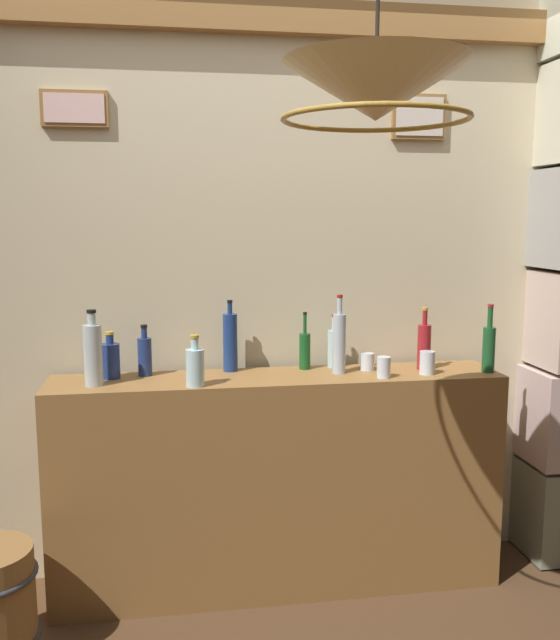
{
  "coord_description": "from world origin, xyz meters",
  "views": [
    {
      "loc": [
        -0.45,
        -1.98,
        1.63
      ],
      "look_at": [
        0.0,
        0.79,
        1.21
      ],
      "focal_mm": 38.4,
      "sensor_mm": 36.0,
      "label": 1
    }
  ],
  "objects_px": {
    "glass_tumbler_shot": "(427,363)",
    "pendant_lamp": "(376,94)",
    "liquor_bottle_gin": "(305,350)",
    "liquor_bottle_tequila": "(424,346)",
    "liquor_bottle_rum": "(110,360)",
    "liquor_bottle_bourbon": "(145,355)",
    "liquor_bottle_mezcal": "(334,347)",
    "liquor_bottle_sherry": "(195,366)",
    "liquor_bottle_brandy": "(230,342)",
    "liquor_bottle_vermouth": "(93,354)",
    "glass_tumbler_highball": "(384,367)",
    "liquor_bottle_rye": "(489,347)",
    "glass_tumbler_rocks": "(367,362)",
    "liquor_bottle_port": "(339,342)"
  },
  "relations": [
    {
      "from": "glass_tumbler_shot",
      "to": "pendant_lamp",
      "type": "height_order",
      "value": "pendant_lamp"
    },
    {
      "from": "liquor_bottle_gin",
      "to": "liquor_bottle_tequila",
      "type": "bearing_deg",
      "value": -9.92
    },
    {
      "from": "liquor_bottle_rum",
      "to": "liquor_bottle_bourbon",
      "type": "xyz_separation_m",
      "value": [
        0.14,
        0.03,
        0.01
      ]
    },
    {
      "from": "liquor_bottle_mezcal",
      "to": "glass_tumbler_shot",
      "type": "height_order",
      "value": "liquor_bottle_mezcal"
    },
    {
      "from": "liquor_bottle_rum",
      "to": "liquor_bottle_sherry",
      "type": "bearing_deg",
      "value": -29.35
    },
    {
      "from": "liquor_bottle_brandy",
      "to": "liquor_bottle_bourbon",
      "type": "relative_size",
      "value": 1.43
    },
    {
      "from": "liquor_bottle_gin",
      "to": "liquor_bottle_mezcal",
      "type": "distance_m",
      "value": 0.14
    },
    {
      "from": "liquor_bottle_gin",
      "to": "glass_tumbler_shot",
      "type": "xyz_separation_m",
      "value": [
        0.5,
        -0.19,
        -0.04
      ]
    },
    {
      "from": "liquor_bottle_vermouth",
      "to": "liquor_bottle_sherry",
      "type": "bearing_deg",
      "value": -11.08
    },
    {
      "from": "glass_tumbler_highball",
      "to": "pendant_lamp",
      "type": "distance_m",
      "value": 1.26
    },
    {
      "from": "liquor_bottle_sherry",
      "to": "glass_tumbler_highball",
      "type": "relative_size",
      "value": 2.32
    },
    {
      "from": "liquor_bottle_bourbon",
      "to": "pendant_lamp",
      "type": "height_order",
      "value": "pendant_lamp"
    },
    {
      "from": "liquor_bottle_rum",
      "to": "liquor_bottle_bourbon",
      "type": "bearing_deg",
      "value": 11.23
    },
    {
      "from": "liquor_bottle_rum",
      "to": "liquor_bottle_vermouth",
      "type": "xyz_separation_m",
      "value": [
        -0.06,
        -0.12,
        0.05
      ]
    },
    {
      "from": "liquor_bottle_rum",
      "to": "liquor_bottle_brandy",
      "type": "bearing_deg",
      "value": 6.31
    },
    {
      "from": "liquor_bottle_rye",
      "to": "liquor_bottle_gin",
      "type": "xyz_separation_m",
      "value": [
        -0.78,
        0.19,
        -0.02
      ]
    },
    {
      "from": "liquor_bottle_brandy",
      "to": "glass_tumbler_shot",
      "type": "xyz_separation_m",
      "value": [
        0.84,
        -0.2,
        -0.08
      ]
    },
    {
      "from": "glass_tumbler_rocks",
      "to": "pendant_lamp",
      "type": "distance_m",
      "value": 1.35
    },
    {
      "from": "glass_tumbler_highball",
      "to": "liquor_bottle_port",
      "type": "bearing_deg",
      "value": 145.59
    },
    {
      "from": "liquor_bottle_tequila",
      "to": "liquor_bottle_brandy",
      "type": "bearing_deg",
      "value": 173.15
    },
    {
      "from": "liquor_bottle_rye",
      "to": "liquor_bottle_sherry",
      "type": "bearing_deg",
      "value": -177.58
    },
    {
      "from": "liquor_bottle_port",
      "to": "liquor_bottle_vermouth",
      "type": "bearing_deg",
      "value": -176.94
    },
    {
      "from": "liquor_bottle_rum",
      "to": "liquor_bottle_tequila",
      "type": "distance_m",
      "value": 1.37
    },
    {
      "from": "pendant_lamp",
      "to": "liquor_bottle_rum",
      "type": "bearing_deg",
      "value": 133.44
    },
    {
      "from": "liquor_bottle_rye",
      "to": "liquor_bottle_mezcal",
      "type": "relative_size",
      "value": 1.24
    },
    {
      "from": "liquor_bottle_tequila",
      "to": "liquor_bottle_rye",
      "type": "relative_size",
      "value": 0.93
    },
    {
      "from": "liquor_bottle_port",
      "to": "liquor_bottle_sherry",
      "type": "bearing_deg",
      "value": -167.93
    },
    {
      "from": "liquor_bottle_tequila",
      "to": "liquor_bottle_port",
      "type": "height_order",
      "value": "liquor_bottle_port"
    },
    {
      "from": "liquor_bottle_brandy",
      "to": "glass_tumbler_highball",
      "type": "distance_m",
      "value": 0.68
    },
    {
      "from": "liquor_bottle_brandy",
      "to": "liquor_bottle_sherry",
      "type": "bearing_deg",
      "value": -123.16
    },
    {
      "from": "liquor_bottle_port",
      "to": "liquor_bottle_brandy",
      "type": "xyz_separation_m",
      "value": [
        -0.46,
        0.12,
        -0.01
      ]
    },
    {
      "from": "liquor_bottle_sherry",
      "to": "liquor_bottle_gin",
      "type": "distance_m",
      "value": 0.55
    },
    {
      "from": "liquor_bottle_rye",
      "to": "liquor_bottle_mezcal",
      "type": "xyz_separation_m",
      "value": [
        -0.65,
        0.2,
        -0.02
      ]
    },
    {
      "from": "liquor_bottle_brandy",
      "to": "liquor_bottle_mezcal",
      "type": "bearing_deg",
      "value": 0.76
    },
    {
      "from": "liquor_bottle_sherry",
      "to": "liquor_bottle_rum",
      "type": "bearing_deg",
      "value": 150.65
    },
    {
      "from": "liquor_bottle_sherry",
      "to": "glass_tumbler_rocks",
      "type": "distance_m",
      "value": 0.79
    },
    {
      "from": "liquor_bottle_rye",
      "to": "liquor_bottle_bourbon",
      "type": "bearing_deg",
      "value": 173.52
    },
    {
      "from": "glass_tumbler_highball",
      "to": "liquor_bottle_vermouth",
      "type": "bearing_deg",
      "value": 177.18
    },
    {
      "from": "liquor_bottle_sherry",
      "to": "glass_tumbler_shot",
      "type": "relative_size",
      "value": 2.08
    },
    {
      "from": "liquor_bottle_vermouth",
      "to": "liquor_bottle_mezcal",
      "type": "relative_size",
      "value": 1.27
    },
    {
      "from": "liquor_bottle_vermouth",
      "to": "liquor_bottle_gin",
      "type": "xyz_separation_m",
      "value": [
        0.9,
        0.16,
        -0.04
      ]
    },
    {
      "from": "liquor_bottle_sherry",
      "to": "liquor_bottle_mezcal",
      "type": "xyz_separation_m",
      "value": [
        0.63,
        0.26,
        0.01
      ]
    },
    {
      "from": "liquor_bottle_rum",
      "to": "liquor_bottle_bourbon",
      "type": "distance_m",
      "value": 0.14
    },
    {
      "from": "liquor_bottle_rum",
      "to": "liquor_bottle_rye",
      "type": "xyz_separation_m",
      "value": [
        1.63,
        -0.14,
        0.03
      ]
    },
    {
      "from": "liquor_bottle_mezcal",
      "to": "liquor_bottle_rum",
      "type": "bearing_deg",
      "value": -176.33
    },
    {
      "from": "liquor_bottle_brandy",
      "to": "liquor_bottle_bourbon",
      "type": "bearing_deg",
      "value": -175.6
    },
    {
      "from": "liquor_bottle_sherry",
      "to": "pendant_lamp",
      "type": "xyz_separation_m",
      "value": [
        0.51,
        -0.71,
        0.95
      ]
    },
    {
      "from": "liquor_bottle_sherry",
      "to": "liquor_bottle_mezcal",
      "type": "distance_m",
      "value": 0.68
    },
    {
      "from": "liquor_bottle_mezcal",
      "to": "liquor_bottle_sherry",
      "type": "bearing_deg",
      "value": -157.84
    },
    {
      "from": "liquor_bottle_rum",
      "to": "liquor_bottle_vermouth",
      "type": "bearing_deg",
      "value": -116.32
    }
  ]
}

